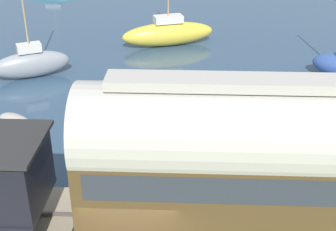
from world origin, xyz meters
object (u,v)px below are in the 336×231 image
passenger_coach (268,159)px  sailboat_gray (31,63)px  rowboat_near_shore (217,101)px  rowboat_off_pier (16,122)px  sailboat_yellow (168,33)px

passenger_coach → sailboat_gray: size_ratio=1.33×
rowboat_near_shore → rowboat_off_pier: size_ratio=1.36×
sailboat_yellow → sailboat_gray: bearing=109.8°
passenger_coach → rowboat_near_shore: bearing=3.9°
rowboat_off_pier → passenger_coach: bearing=-90.9°
passenger_coach → rowboat_near_shore: 10.29m
sailboat_yellow → rowboat_near_shore: sailboat_yellow is taller
sailboat_yellow → rowboat_near_shore: bearing=178.0°
passenger_coach → sailboat_yellow: bearing=10.2°
passenger_coach → rowboat_off_pier: passenger_coach is taller
sailboat_gray → sailboat_yellow: bearing=-78.2°
sailboat_yellow → passenger_coach: bearing=171.2°
passenger_coach → sailboat_gray: bearing=38.8°
passenger_coach → sailboat_yellow: (18.70, 3.37, -2.44)m
sailboat_gray → rowboat_off_pier: (-5.74, -1.05, -0.52)m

